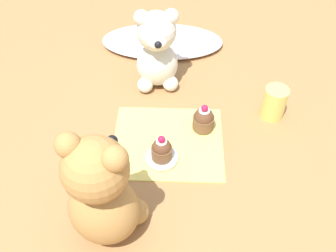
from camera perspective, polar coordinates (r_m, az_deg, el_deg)
ground_plane at (r=0.91m, az=-0.00°, el=-2.43°), size 4.00×4.00×0.00m
knitted_placemat at (r=0.90m, az=-0.00°, el=-2.30°), size 0.25×0.22×0.01m
tulle_cloth at (r=1.19m, az=-0.83°, el=12.24°), size 0.36×0.18×0.03m
teddy_bear_cream at (r=0.99m, az=-1.61°, el=10.86°), size 0.12×0.12×0.22m
teddy_bear_tan at (r=0.69m, az=-9.59°, el=-9.59°), size 0.16×0.15×0.26m
cupcake_near_cream_bear at (r=0.92m, az=5.18°, el=0.99°), size 0.05×0.05×0.07m
saucer_plate at (r=0.87m, az=-0.91°, el=-4.61°), size 0.07×0.07×0.01m
cupcake_near_tan_bear at (r=0.85m, az=-0.93°, el=-3.43°), size 0.05×0.05×0.07m
juice_glass at (r=0.97m, az=15.15°, el=3.27°), size 0.06×0.06×0.08m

